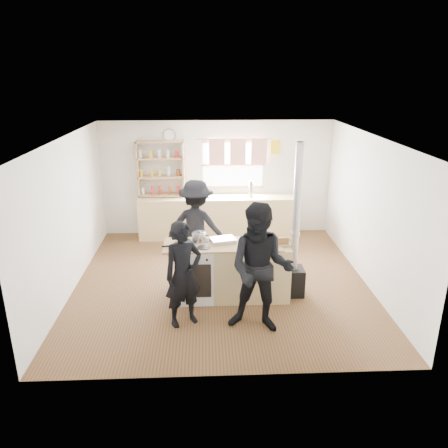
{
  "coord_description": "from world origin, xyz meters",
  "views": [
    {
      "loc": [
        -0.26,
        -6.86,
        3.48
      ],
      "look_at": [
        0.04,
        -0.1,
        1.1
      ],
      "focal_mm": 35.0,
      "sensor_mm": 36.0,
      "label": 1
    }
  ],
  "objects_px": {
    "roast_tray": "(223,240)",
    "bread_board": "(281,241)",
    "cooking_island": "(232,271)",
    "stockpot_counter": "(259,237)",
    "person_far": "(196,227)",
    "flue_heater": "(294,257)",
    "person_near_right": "(261,269)",
    "skillet_greens": "(184,245)",
    "stockpot_stove": "(199,237)",
    "thermos": "(251,189)",
    "person_near_left": "(183,274)"
  },
  "relations": [
    {
      "from": "roast_tray",
      "to": "bread_board",
      "type": "xyz_separation_m",
      "value": [
        0.91,
        -0.12,
        0.01
      ]
    },
    {
      "from": "cooking_island",
      "to": "stockpot_counter",
      "type": "height_order",
      "value": "stockpot_counter"
    },
    {
      "from": "cooking_island",
      "to": "person_far",
      "type": "distance_m",
      "value": 1.25
    },
    {
      "from": "flue_heater",
      "to": "person_far",
      "type": "height_order",
      "value": "flue_heater"
    },
    {
      "from": "bread_board",
      "to": "person_near_right",
      "type": "height_order",
      "value": "person_near_right"
    },
    {
      "from": "skillet_greens",
      "to": "stockpot_stove",
      "type": "distance_m",
      "value": 0.29
    },
    {
      "from": "roast_tray",
      "to": "person_far",
      "type": "bearing_deg",
      "value": 113.95
    },
    {
      "from": "skillet_greens",
      "to": "bread_board",
      "type": "bearing_deg",
      "value": 0.72
    },
    {
      "from": "thermos",
      "to": "person_near_left",
      "type": "relative_size",
      "value": 0.21
    },
    {
      "from": "thermos",
      "to": "stockpot_stove",
      "type": "xyz_separation_m",
      "value": [
        -1.1,
        -2.67,
        -0.05
      ]
    },
    {
      "from": "skillet_greens",
      "to": "stockpot_stove",
      "type": "height_order",
      "value": "stockpot_stove"
    },
    {
      "from": "roast_tray",
      "to": "person_near_left",
      "type": "xyz_separation_m",
      "value": [
        -0.59,
        -0.81,
        -0.19
      ]
    },
    {
      "from": "stockpot_stove",
      "to": "person_far",
      "type": "bearing_deg",
      "value": 93.43
    },
    {
      "from": "cooking_island",
      "to": "person_far",
      "type": "height_order",
      "value": "person_far"
    },
    {
      "from": "thermos",
      "to": "person_near_left",
      "type": "bearing_deg",
      "value": -110.52
    },
    {
      "from": "person_near_left",
      "to": "person_near_right",
      "type": "relative_size",
      "value": 0.84
    },
    {
      "from": "flue_heater",
      "to": "person_near_right",
      "type": "bearing_deg",
      "value": -123.98
    },
    {
      "from": "stockpot_counter",
      "to": "person_far",
      "type": "bearing_deg",
      "value": 134.76
    },
    {
      "from": "stockpot_counter",
      "to": "bread_board",
      "type": "distance_m",
      "value": 0.35
    },
    {
      "from": "cooking_island",
      "to": "stockpot_stove",
      "type": "distance_m",
      "value": 0.75
    },
    {
      "from": "thermos",
      "to": "roast_tray",
      "type": "distance_m",
      "value": 2.8
    },
    {
      "from": "cooking_island",
      "to": "flue_heater",
      "type": "xyz_separation_m",
      "value": [
        1.0,
        0.05,
        0.19
      ]
    },
    {
      "from": "roast_tray",
      "to": "skillet_greens",
      "type": "bearing_deg",
      "value": -166.61
    },
    {
      "from": "thermos",
      "to": "bread_board",
      "type": "height_order",
      "value": "thermos"
    },
    {
      "from": "stockpot_counter",
      "to": "person_near_right",
      "type": "height_order",
      "value": "person_near_right"
    },
    {
      "from": "thermos",
      "to": "person_far",
      "type": "relative_size",
      "value": 0.19
    },
    {
      "from": "thermos",
      "to": "person_near_right",
      "type": "bearing_deg",
      "value": -93.84
    },
    {
      "from": "skillet_greens",
      "to": "person_near_left",
      "type": "height_order",
      "value": "person_near_left"
    },
    {
      "from": "bread_board",
      "to": "person_near_right",
      "type": "distance_m",
      "value": 0.98
    },
    {
      "from": "skillet_greens",
      "to": "roast_tray",
      "type": "distance_m",
      "value": 0.62
    },
    {
      "from": "roast_tray",
      "to": "person_near_right",
      "type": "relative_size",
      "value": 0.23
    },
    {
      "from": "person_near_left",
      "to": "person_near_right",
      "type": "xyz_separation_m",
      "value": [
        1.07,
        -0.2,
        0.15
      ]
    },
    {
      "from": "stockpot_counter",
      "to": "thermos",
      "type": "bearing_deg",
      "value": 86.89
    },
    {
      "from": "bread_board",
      "to": "person_near_left",
      "type": "xyz_separation_m",
      "value": [
        -1.5,
        -0.68,
        -0.2
      ]
    },
    {
      "from": "cooking_island",
      "to": "person_near_left",
      "type": "height_order",
      "value": "person_near_left"
    },
    {
      "from": "person_near_left",
      "to": "roast_tray",
      "type": "bearing_deg",
      "value": 26.02
    },
    {
      "from": "skillet_greens",
      "to": "person_near_right",
      "type": "bearing_deg",
      "value": -38.59
    },
    {
      "from": "stockpot_counter",
      "to": "bread_board",
      "type": "bearing_deg",
      "value": -14.07
    },
    {
      "from": "thermos",
      "to": "cooking_island",
      "type": "distance_m",
      "value": 2.89
    },
    {
      "from": "skillet_greens",
      "to": "person_near_left",
      "type": "distance_m",
      "value": 0.69
    },
    {
      "from": "skillet_greens",
      "to": "roast_tray",
      "type": "height_order",
      "value": "roast_tray"
    },
    {
      "from": "cooking_island",
      "to": "stockpot_counter",
      "type": "bearing_deg",
      "value": 3.39
    },
    {
      "from": "stockpot_counter",
      "to": "person_far",
      "type": "xyz_separation_m",
      "value": [
        -1.0,
        1.01,
        -0.17
      ]
    },
    {
      "from": "cooking_island",
      "to": "person_far",
      "type": "bearing_deg",
      "value": 118.77
    },
    {
      "from": "person_near_right",
      "to": "person_far",
      "type": "relative_size",
      "value": 1.09
    },
    {
      "from": "person_near_left",
      "to": "person_near_right",
      "type": "distance_m",
      "value": 1.09
    },
    {
      "from": "roast_tray",
      "to": "bread_board",
      "type": "relative_size",
      "value": 1.5
    },
    {
      "from": "skillet_greens",
      "to": "stockpot_stove",
      "type": "bearing_deg",
      "value": 37.65
    },
    {
      "from": "stockpot_stove",
      "to": "person_far",
      "type": "distance_m",
      "value": 0.95
    },
    {
      "from": "thermos",
      "to": "stockpot_counter",
      "type": "distance_m",
      "value": 2.75
    }
  ]
}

